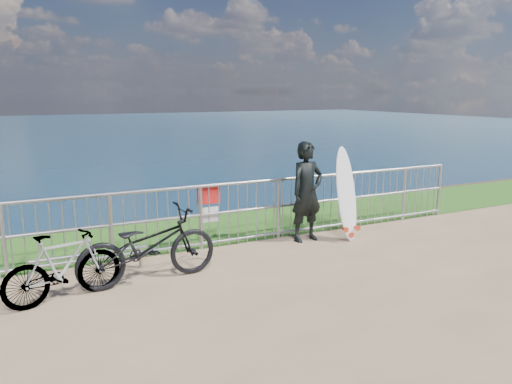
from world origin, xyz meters
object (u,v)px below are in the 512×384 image
surfer (307,192)px  bicycle_far (63,267)px  surfboard (347,197)px  bicycle_near (148,246)px

surfer → bicycle_far: bearing=-174.3°
surfer → surfboard: bearing=-28.2°
surfer → bicycle_near: size_ratio=0.89×
surfboard → bicycle_near: (-3.76, -0.46, -0.26)m
bicycle_near → bicycle_far: size_ratio=1.32×
bicycle_near → bicycle_far: bicycle_near is taller
surfboard → bicycle_far: (-4.90, -0.62, -0.33)m
bicycle_near → surfboard: bearing=-87.1°
surfboard → bicycle_far: 4.95m
surfer → surfboard: size_ratio=1.05×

